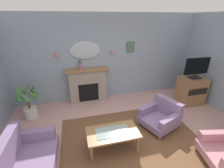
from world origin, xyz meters
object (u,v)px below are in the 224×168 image
at_px(wall_sconce_left, 57,54).
at_px(tv_cabinet, 191,90).
at_px(wall_sconce_right, 112,51).
at_px(armchair_by_coffee_table, 161,115).
at_px(mantel_vase_left, 80,64).
at_px(wall_mirror, 85,51).
at_px(framed_picture, 130,47).
at_px(fireplace, 88,86).
at_px(potted_plant_tall_palm, 28,100).
at_px(tv_flatscreen, 197,67).
at_px(coffee_table, 113,134).

relative_size(wall_sconce_left, tv_cabinet, 0.16).
relative_size(wall_sconce_left, wall_sconce_right, 1.00).
height_order(wall_sconce_right, armchair_by_coffee_table, wall_sconce_right).
bearing_deg(tv_cabinet, wall_sconce_right, 156.35).
bearing_deg(armchair_by_coffee_table, mantel_vase_left, 137.01).
height_order(armchair_by_coffee_table, tv_cabinet, tv_cabinet).
bearing_deg(armchair_by_coffee_table, wall_sconce_right, 114.03).
height_order(wall_mirror, wall_sconce_right, wall_mirror).
height_order(wall_mirror, framed_picture, wall_mirror).
relative_size(wall_sconce_right, framed_picture, 0.39).
relative_size(fireplace, tv_cabinet, 1.51).
distance_m(mantel_vase_left, potted_plant_tall_palm, 1.78).
distance_m(mantel_vase_left, wall_sconce_left, 0.74).
bearing_deg(wall_mirror, tv_flatscreen, -19.07).
bearing_deg(framed_picture, coffee_table, -117.38).
height_order(coffee_table, tv_flatscreen, tv_flatscreen).
relative_size(wall_sconce_left, framed_picture, 0.39).
distance_m(wall_sconce_right, framed_picture, 0.66).
bearing_deg(wall_sconce_right, armchair_by_coffee_table, -65.97).
distance_m(mantel_vase_left, tv_flatscreen, 3.60).
height_order(wall_sconce_right, tv_flatscreen, wall_sconce_right).
relative_size(fireplace, wall_mirror, 1.42).
relative_size(mantel_vase_left, wall_sconce_left, 2.62).
relative_size(wall_sconce_right, armchair_by_coffee_table, 0.13).
bearing_deg(fireplace, potted_plant_tall_palm, -162.78).
height_order(framed_picture, armchair_by_coffee_table, framed_picture).
height_order(fireplace, wall_mirror, wall_mirror).
bearing_deg(fireplace, armchair_by_coffee_table, -46.65).
height_order(wall_sconce_right, tv_cabinet, wall_sconce_right).
height_order(framed_picture, coffee_table, framed_picture).
height_order(fireplace, framed_picture, framed_picture).
height_order(fireplace, tv_flatscreen, tv_flatscreen).
distance_m(wall_sconce_right, tv_cabinet, 2.91).
bearing_deg(potted_plant_tall_palm, coffee_table, -40.42).
xyz_separation_m(coffee_table, tv_cabinet, (3.00, 1.26, 0.07)).
xyz_separation_m(tv_cabinet, tv_flatscreen, (0.00, -0.02, 0.80)).
height_order(wall_mirror, tv_flatscreen, wall_mirror).
xyz_separation_m(framed_picture, tv_flatscreen, (1.77, -1.14, -0.50)).
height_order(wall_sconce_left, wall_sconce_right, same).
bearing_deg(armchair_by_coffee_table, potted_plant_tall_palm, 159.74).
bearing_deg(tv_cabinet, armchair_by_coffee_table, -152.59).
bearing_deg(potted_plant_tall_palm, wall_mirror, 21.43).
relative_size(mantel_vase_left, armchair_by_coffee_table, 0.35).
relative_size(wall_mirror, potted_plant_tall_palm, 0.91).
height_order(fireplace, mantel_vase_left, mantel_vase_left).
xyz_separation_m(wall_sconce_left, coffee_table, (1.12, -2.31, -1.28)).
distance_m(wall_mirror, wall_sconce_left, 0.85).
bearing_deg(fireplace, wall_sconce_left, 173.84).
distance_m(wall_mirror, coffee_table, 2.72).
relative_size(framed_picture, tv_cabinet, 0.40).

